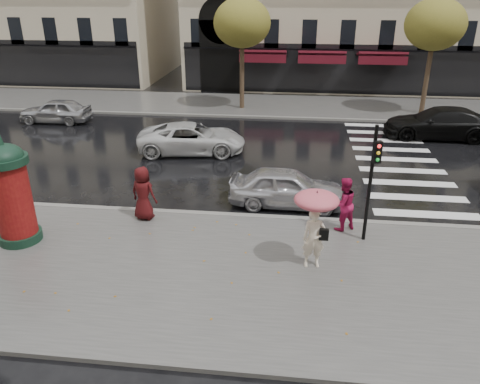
# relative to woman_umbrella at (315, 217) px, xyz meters

# --- Properties ---
(ground) EXTENTS (160.00, 160.00, 0.00)m
(ground) POSITION_rel_woman_umbrella_xyz_m (-1.97, -0.14, -1.63)
(ground) COLOR black
(ground) RESTS_ON ground
(near_sidewalk) EXTENTS (90.00, 7.00, 0.12)m
(near_sidewalk) POSITION_rel_woman_umbrella_xyz_m (-1.97, -0.64, -1.57)
(near_sidewalk) COLOR #474744
(near_sidewalk) RESTS_ON ground
(far_sidewalk) EXTENTS (90.00, 6.00, 0.12)m
(far_sidewalk) POSITION_rel_woman_umbrella_xyz_m (-1.97, 18.86, -1.57)
(far_sidewalk) COLOR #474744
(far_sidewalk) RESTS_ON ground
(near_kerb) EXTENTS (90.00, 0.25, 0.14)m
(near_kerb) POSITION_rel_woman_umbrella_xyz_m (-1.97, 2.86, -1.56)
(near_kerb) COLOR slate
(near_kerb) RESTS_ON ground
(far_kerb) EXTENTS (90.00, 0.25, 0.14)m
(far_kerb) POSITION_rel_woman_umbrella_xyz_m (-1.97, 15.86, -1.56)
(far_kerb) COLOR slate
(far_kerb) RESTS_ON ground
(zebra_crossing) EXTENTS (3.60, 11.75, 0.01)m
(zebra_crossing) POSITION_rel_woman_umbrella_xyz_m (4.03, 9.46, -1.62)
(zebra_crossing) COLOR silver
(zebra_crossing) RESTS_ON ground
(tree_far_left) EXTENTS (3.40, 3.40, 6.64)m
(tree_far_left) POSITION_rel_woman_umbrella_xyz_m (-3.97, 17.86, 3.54)
(tree_far_left) COLOR #38281C
(tree_far_left) RESTS_ON ground
(tree_far_right) EXTENTS (3.40, 3.40, 6.64)m
(tree_far_right) POSITION_rel_woman_umbrella_xyz_m (7.03, 17.86, 3.54)
(tree_far_right) COLOR #38281C
(tree_far_right) RESTS_ON ground
(woman_umbrella) EXTENTS (1.19, 1.19, 2.29)m
(woman_umbrella) POSITION_rel_woman_umbrella_xyz_m (0.00, 0.00, 0.00)
(woman_umbrella) COLOR #F6E5CA
(woman_umbrella) RESTS_ON near_sidewalk
(woman_red) EXTENTS (1.06, 0.99, 1.74)m
(woman_red) POSITION_rel_woman_umbrella_xyz_m (0.97, 2.26, -0.64)
(woman_red) COLOR #B5164C
(woman_red) RESTS_ON near_sidewalk
(man_burgundy) EXTENTS (1.01, 0.80, 1.81)m
(man_burgundy) POSITION_rel_woman_umbrella_xyz_m (-5.47, 2.26, -0.60)
(man_burgundy) COLOR #410D0E
(man_burgundy) RESTS_ON near_sidewalk
(morris_column) EXTENTS (1.28, 1.28, 3.46)m
(morris_column) POSITION_rel_woman_umbrella_xyz_m (-8.80, 0.41, 0.15)
(morris_column) COLOR black
(morris_column) RESTS_ON near_sidewalk
(traffic_light) EXTENTS (0.26, 0.35, 3.60)m
(traffic_light) POSITION_rel_woman_umbrella_xyz_m (1.62, 1.60, 0.68)
(traffic_light) COLOR black
(traffic_light) RESTS_ON near_sidewalk
(car_silver) EXTENTS (4.11, 1.71, 1.39)m
(car_silver) POSITION_rel_woman_umbrella_xyz_m (-0.82, 4.06, -0.93)
(car_silver) COLOR silver
(car_silver) RESTS_ON ground
(car_white) EXTENTS (5.21, 2.90, 1.38)m
(car_white) POSITION_rel_woman_umbrella_xyz_m (-5.37, 9.35, -0.94)
(car_white) COLOR silver
(car_white) RESTS_ON ground
(car_black) EXTENTS (5.47, 2.38, 1.57)m
(car_black) POSITION_rel_woman_umbrella_xyz_m (6.70, 13.08, -0.84)
(car_black) COLOR black
(car_black) RESTS_ON ground
(car_far_silver) EXTENTS (4.00, 1.67, 1.35)m
(car_far_silver) POSITION_rel_woman_umbrella_xyz_m (-14.20, 13.61, -0.95)
(car_far_silver) COLOR #A7A7AB
(car_far_silver) RESTS_ON ground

